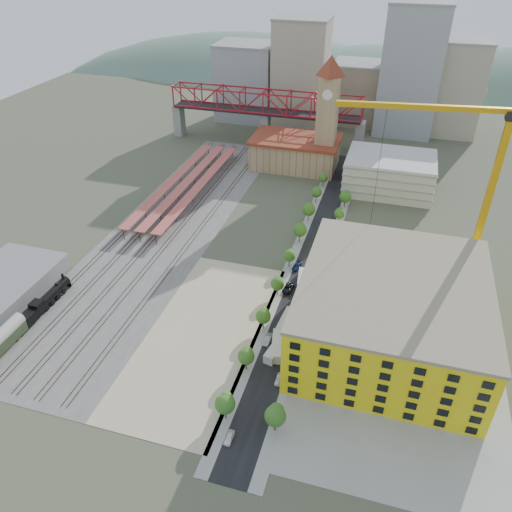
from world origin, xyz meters
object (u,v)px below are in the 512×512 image
(site_trailer_c, at_px, (286,322))
(site_trailer_d, at_px, (302,279))
(car_0, at_px, (229,438))
(tower_crane, at_px, (481,166))
(site_trailer_b, at_px, (276,349))
(construction_building, at_px, (391,311))
(clock_tower, at_px, (328,105))
(site_trailer_a, at_px, (277,346))
(locomotive, at_px, (46,301))

(site_trailer_c, relative_size, site_trailer_d, 1.16)
(site_trailer_d, relative_size, car_0, 2.28)
(tower_crane, xyz_separation_m, site_trailer_d, (-42.67, -11.58, -36.46))
(car_0, bearing_deg, site_trailer_b, 84.01)
(construction_building, relative_size, site_trailer_d, 5.80)
(clock_tower, relative_size, site_trailer_b, 5.51)
(site_trailer_b, height_order, car_0, site_trailer_b)
(site_trailer_a, bearing_deg, site_trailer_b, -100.38)
(site_trailer_b, distance_m, site_trailer_d, 31.00)
(locomotive, xyz_separation_m, tower_crane, (108.67, 43.32, 35.50))
(tower_crane, bearing_deg, locomotive, -158.26)
(clock_tower, bearing_deg, construction_building, -71.22)
(tower_crane, height_order, site_trailer_d, tower_crane)
(site_trailer_a, xyz_separation_m, car_0, (-3.00, -28.29, -0.72))
(construction_building, height_order, tower_crane, tower_crane)
(clock_tower, distance_m, car_0, 142.86)
(site_trailer_c, bearing_deg, site_trailer_d, 94.74)
(tower_crane, xyz_separation_m, site_trailer_a, (-42.67, -41.59, -36.28))
(car_0, bearing_deg, clock_tower, 92.32)
(locomotive, height_order, site_trailer_d, locomotive)
(site_trailer_b, bearing_deg, construction_building, 37.59)
(construction_building, height_order, site_trailer_b, construction_building)
(site_trailer_c, height_order, car_0, site_trailer_c)
(site_trailer_c, bearing_deg, clock_tower, 99.21)
(site_trailer_b, distance_m, site_trailer_c, 10.36)
(clock_tower, distance_m, site_trailer_d, 86.57)
(construction_building, bearing_deg, tower_crane, 60.85)
(site_trailer_b, bearing_deg, locomotive, -167.79)
(locomotive, height_order, site_trailer_c, locomotive)
(clock_tower, distance_m, construction_building, 107.36)
(clock_tower, relative_size, locomotive, 2.25)
(tower_crane, bearing_deg, site_trailer_c, -142.94)
(construction_building, relative_size, car_0, 13.24)
(site_trailer_b, bearing_deg, site_trailer_c, 101.56)
(site_trailer_b, height_order, site_trailer_c, site_trailer_c)
(construction_building, relative_size, site_trailer_c, 4.98)
(clock_tower, xyz_separation_m, locomotive, (-58.00, -113.43, -26.54))
(site_trailer_a, distance_m, site_trailer_d, 30.02)
(locomotive, xyz_separation_m, site_trailer_d, (66.00, 31.74, -0.96))
(clock_tower, bearing_deg, site_trailer_d, -84.41)
(construction_building, distance_m, site_trailer_b, 30.05)
(site_trailer_a, distance_m, site_trailer_b, 0.99)
(construction_building, relative_size, site_trailer_b, 5.36)
(tower_crane, xyz_separation_m, site_trailer_c, (-42.67, -32.22, -36.26))
(site_trailer_c, bearing_deg, site_trailer_a, -85.26)
(construction_building, xyz_separation_m, tower_crane, (16.67, 29.88, 28.24))
(site_trailer_c, bearing_deg, tower_crane, 41.80)
(site_trailer_b, xyz_separation_m, car_0, (-3.00, -27.30, -0.64))
(site_trailer_d, bearing_deg, clock_tower, 87.95)
(locomotive, bearing_deg, tower_crane, 21.74)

